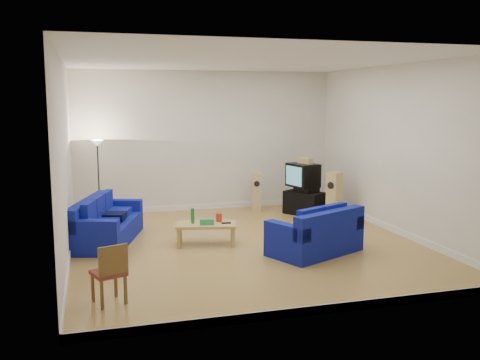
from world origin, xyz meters
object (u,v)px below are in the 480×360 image
object	(u,v)px
coffee_table	(206,226)
tv_stand	(304,203)
sofa_three_seat	(104,226)
television	(303,175)
sofa_loveseat	(317,237)

from	to	relation	value
coffee_table	tv_stand	world-z (taller)	tv_stand
sofa_three_seat	television	bearing A→B (deg)	123.16
sofa_three_seat	tv_stand	world-z (taller)	sofa_three_seat
tv_stand	television	xyz separation A→B (m)	(-0.02, 0.06, 0.62)
coffee_table	sofa_three_seat	bearing A→B (deg)	158.48
sofa_three_seat	coffee_table	distance (m)	1.86
coffee_table	television	world-z (taller)	television
sofa_loveseat	tv_stand	bearing A→B (deg)	46.64
sofa_loveseat	coffee_table	xyz separation A→B (m)	(-1.65, 1.07, 0.04)
sofa_loveseat	tv_stand	distance (m)	3.08
coffee_table	sofa_loveseat	bearing A→B (deg)	-32.90
tv_stand	television	size ratio (longest dim) A/B	1.08
sofa_loveseat	television	world-z (taller)	television
coffee_table	tv_stand	bearing A→B (deg)	35.05
coffee_table	tv_stand	size ratio (longest dim) A/B	1.34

